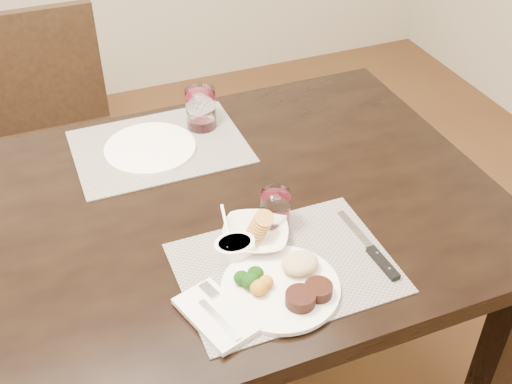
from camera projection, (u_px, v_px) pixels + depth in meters
name	position (u px, v px, depth m)	size (l,w,h in m)	color
dining_table	(98.00, 262.00, 1.53)	(2.00, 1.00, 0.75)	black
chair_far	(55.00, 126.00, 2.31)	(0.42, 0.42, 0.90)	black
placemat_near	(285.00, 268.00, 1.39)	(0.46, 0.34, 0.00)	slate
placemat_far	(160.00, 147.00, 1.76)	(0.46, 0.34, 0.00)	slate
dinner_plate	(286.00, 284.00, 1.33)	(0.25, 0.25, 0.04)	white
napkin_fork	(216.00, 315.00, 1.28)	(0.15, 0.20, 0.02)	white
steak_knife	(376.00, 255.00, 1.42)	(0.03, 0.25, 0.01)	silver
cracker_bowl	(256.00, 235.00, 1.45)	(0.20, 0.20, 0.07)	white
sauce_ramekin	(235.00, 247.00, 1.41)	(0.09, 0.14, 0.07)	white
wine_glass_near	(275.00, 210.00, 1.48)	(0.07, 0.07, 0.09)	silver
far_plate	(150.00, 148.00, 1.75)	(0.25, 0.25, 0.01)	white
wine_glass_far	(201.00, 110.00, 1.81)	(0.08, 0.08, 0.12)	silver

